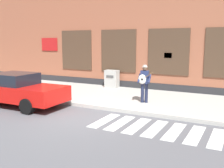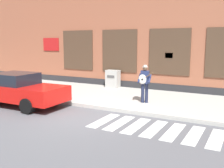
# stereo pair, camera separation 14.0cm
# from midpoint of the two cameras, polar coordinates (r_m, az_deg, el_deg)

# --- Properties ---
(ground_plane) EXTENTS (160.00, 160.00, 0.00)m
(ground_plane) POSITION_cam_midpoint_polar(r_m,az_deg,el_deg) (10.55, -5.86, -7.21)
(ground_plane) COLOR #56565B
(sidewalk) EXTENTS (28.00, 5.03, 0.16)m
(sidewalk) POSITION_cam_midpoint_polar(r_m,az_deg,el_deg) (13.76, 3.07, -2.94)
(sidewalk) COLOR #ADAAA3
(sidewalk) RESTS_ON ground
(building_backdrop) EXTENTS (28.00, 4.06, 7.81)m
(building_backdrop) POSITION_cam_midpoint_polar(r_m,az_deg,el_deg) (17.66, 9.57, 12.10)
(building_backdrop) COLOR #99563D
(building_backdrop) RESTS_ON ground
(crosswalk) EXTENTS (5.78, 1.90, 0.01)m
(crosswalk) POSITION_cam_midpoint_polar(r_m,az_deg,el_deg) (9.12, 13.68, -10.07)
(crosswalk) COLOR silver
(crosswalk) RESTS_ON ground
(red_car) EXTENTS (4.63, 2.04, 1.53)m
(red_car) POSITION_cam_midpoint_polar(r_m,az_deg,el_deg) (12.93, -19.37, -1.13)
(red_car) COLOR red
(red_car) RESTS_ON ground
(busker) EXTENTS (0.76, 0.60, 1.76)m
(busker) POSITION_cam_midpoint_polar(r_m,az_deg,el_deg) (12.16, 7.42, 0.57)
(busker) COLOR #1E233D
(busker) RESTS_ON sidewalk
(utility_box) EXTENTS (0.82, 0.54, 1.07)m
(utility_box) POSITION_cam_midpoint_polar(r_m,az_deg,el_deg) (16.26, 0.43, 1.16)
(utility_box) COLOR #ADADA8
(utility_box) RESTS_ON sidewalk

